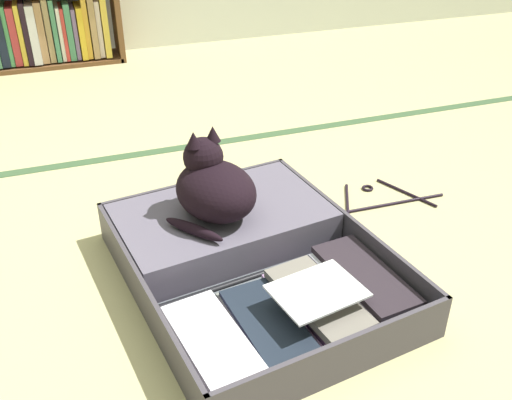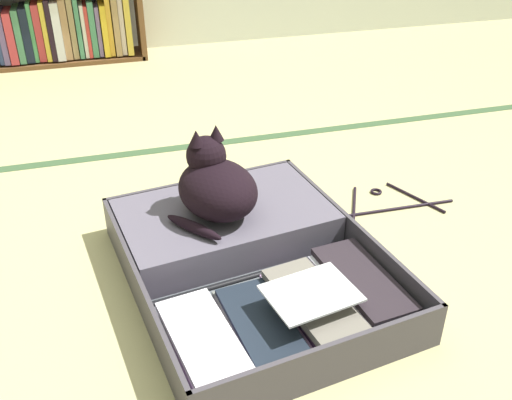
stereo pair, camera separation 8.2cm
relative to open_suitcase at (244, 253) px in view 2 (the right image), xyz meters
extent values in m
plane|color=tan|center=(-0.14, -0.11, -0.05)|extent=(10.00, 10.00, 0.00)
cube|color=#375332|center=(-0.14, 0.84, -0.05)|extent=(4.80, 0.05, 0.00)
cube|color=brown|center=(-0.63, 2.15, -0.04)|extent=(1.17, 0.23, 0.02)
cube|color=slate|center=(-0.78, 2.15, 0.12)|extent=(0.03, 0.20, 0.28)
cube|color=#BC373D|center=(-0.74, 2.14, 0.12)|extent=(0.04, 0.20, 0.28)
cube|color=#447D58|center=(-0.70, 2.15, 0.12)|extent=(0.03, 0.20, 0.29)
cube|color=black|center=(-0.66, 2.15, 0.13)|extent=(0.04, 0.20, 0.29)
cube|color=#438B53|center=(-0.63, 2.16, 0.14)|extent=(0.02, 0.20, 0.32)
cube|color=#B9383C|center=(-0.60, 2.16, 0.13)|extent=(0.04, 0.20, 0.31)
cube|color=gold|center=(-0.56, 2.15, 0.14)|extent=(0.02, 0.20, 0.32)
cube|color=black|center=(-0.53, 2.14, 0.14)|extent=(0.03, 0.20, 0.33)
cube|color=silver|center=(-0.50, 2.14, 0.14)|extent=(0.04, 0.20, 0.31)
cube|color=#A57C52|center=(-0.46, 2.15, 0.14)|extent=(0.04, 0.20, 0.32)
cube|color=#988156|center=(-0.42, 2.16, 0.15)|extent=(0.03, 0.20, 0.34)
cube|color=#43855F|center=(-0.39, 2.15, 0.15)|extent=(0.02, 0.20, 0.33)
cube|color=silver|center=(-0.36, 2.16, 0.13)|extent=(0.02, 0.20, 0.29)
cube|color=#C03430|center=(-0.34, 2.15, 0.12)|extent=(0.02, 0.20, 0.28)
cube|color=#448963|center=(-0.31, 2.15, 0.13)|extent=(0.03, 0.20, 0.30)
cube|color=slate|center=(-0.28, 2.16, 0.12)|extent=(0.02, 0.20, 0.27)
cube|color=gold|center=(-0.25, 2.15, 0.12)|extent=(0.03, 0.20, 0.28)
cube|color=gold|center=(-0.22, 2.16, 0.15)|extent=(0.03, 0.20, 0.33)
cube|color=#A07E4F|center=(-0.18, 2.14, 0.14)|extent=(0.03, 0.20, 0.33)
cube|color=silver|center=(-0.15, 2.16, 0.13)|extent=(0.03, 0.20, 0.31)
cube|color=gold|center=(-0.12, 2.14, 0.15)|extent=(0.03, 0.20, 0.34)
cube|color=#3F3A42|center=(0.03, -0.27, -0.05)|extent=(0.70, 0.50, 0.01)
cube|color=#3F3A42|center=(0.06, -0.47, 0.01)|extent=(0.64, 0.10, 0.13)
cube|color=#3F3A42|center=(-0.28, -0.32, 0.01)|extent=(0.07, 0.41, 0.13)
cube|color=#3F3A42|center=(0.35, -0.23, 0.01)|extent=(0.07, 0.41, 0.13)
cube|color=#50565B|center=(0.03, -0.27, -0.04)|extent=(0.67, 0.47, 0.01)
cube|color=#3F3A42|center=(-0.02, 0.14, -0.05)|extent=(0.70, 0.50, 0.01)
cube|color=#3F3A42|center=(-0.05, 0.33, 0.01)|extent=(0.64, 0.10, 0.13)
cube|color=#3F3A42|center=(-0.34, 0.09, 0.01)|extent=(0.07, 0.41, 0.13)
cube|color=#3F3A42|center=(0.29, 0.18, 0.01)|extent=(0.07, 0.41, 0.13)
cube|color=#50565B|center=(-0.02, 0.14, -0.04)|extent=(0.67, 0.47, 0.01)
cylinder|color=black|center=(0.00, -0.07, -0.04)|extent=(0.62, 0.10, 0.02)
cube|color=silver|center=(-0.18, -0.30, -0.03)|extent=(0.16, 0.31, 0.01)
cube|color=#976DA4|center=(-0.18, -0.31, -0.01)|extent=(0.18, 0.33, 0.02)
cube|color=silver|center=(-0.19, -0.31, 0.01)|extent=(0.18, 0.32, 0.02)
cube|color=slate|center=(-0.03, -0.29, -0.02)|extent=(0.18, 0.35, 0.02)
cube|color=#1A222E|center=(-0.03, -0.28, 0.00)|extent=(0.17, 0.31, 0.01)
cube|color=#9D78A0|center=(0.11, -0.26, -0.02)|extent=(0.18, 0.37, 0.02)
cube|color=#2C1934|center=(0.12, -0.26, 0.00)|extent=(0.17, 0.31, 0.02)
cube|color=slate|center=(0.11, -0.26, 0.01)|extent=(0.19, 0.33, 0.02)
cube|color=silver|center=(0.26, -0.24, -0.02)|extent=(0.17, 0.33, 0.02)
cube|color=#2E537A|center=(0.26, -0.24, -0.01)|extent=(0.20, 0.35, 0.01)
cube|color=silver|center=(0.25, -0.24, 0.01)|extent=(0.18, 0.34, 0.01)
cube|color=#292127|center=(0.26, -0.23, 0.02)|extent=(0.17, 0.34, 0.02)
cube|color=white|center=(0.09, -0.29, 0.06)|extent=(0.24, 0.20, 0.01)
cube|color=#585160|center=(-0.02, 0.14, 0.02)|extent=(0.66, 0.46, 0.11)
torus|color=white|center=(-0.08, 0.11, 0.07)|extent=(0.12, 0.12, 0.01)
cylinder|color=black|center=(-0.23, 0.30, 0.01)|extent=(0.02, 0.02, 0.11)
cylinder|color=black|center=(0.12, 0.35, 0.01)|extent=(0.02, 0.02, 0.11)
cube|color=#2E8B3A|center=(0.15, -0.45, -0.02)|extent=(0.03, 0.01, 0.02)
cube|color=yellow|center=(-0.14, -0.49, -0.01)|extent=(0.04, 0.01, 0.02)
cube|color=#328736|center=(0.19, -0.45, 0.02)|extent=(0.03, 0.01, 0.03)
cube|color=white|center=(-0.01, -0.47, -0.03)|extent=(0.03, 0.01, 0.02)
ellipsoid|color=black|center=(-0.05, 0.11, 0.15)|extent=(0.29, 0.32, 0.16)
ellipsoid|color=black|center=(-0.07, 0.18, 0.12)|extent=(0.17, 0.13, 0.09)
sphere|color=black|center=(-0.06, 0.17, 0.24)|extent=(0.12, 0.12, 0.12)
cone|color=black|center=(-0.03, 0.17, 0.31)|extent=(0.04, 0.04, 0.05)
cone|color=black|center=(-0.09, 0.15, 0.31)|extent=(0.04, 0.04, 0.05)
sphere|color=gold|center=(-0.06, 0.22, 0.25)|extent=(0.02, 0.02, 0.02)
sphere|color=gold|center=(-0.10, 0.21, 0.25)|extent=(0.02, 0.02, 0.02)
ellipsoid|color=black|center=(-0.14, 0.03, 0.09)|extent=(0.15, 0.18, 0.03)
cylinder|color=black|center=(0.56, 0.16, -0.05)|extent=(0.46, 0.02, 0.01)
cylinder|color=black|center=(0.45, 0.22, -0.05)|extent=(0.12, 0.23, 0.01)
cylinder|color=black|center=(0.67, 0.21, -0.05)|extent=(0.11, 0.23, 0.01)
torus|color=black|center=(0.56, 0.29, -0.05)|extent=(0.04, 0.04, 0.01)
camera|label=1|loc=(-0.42, -1.28, 0.99)|focal=40.79mm
camera|label=2|loc=(-0.34, -1.31, 0.99)|focal=40.79mm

